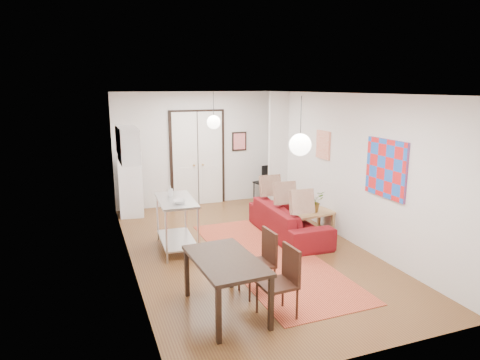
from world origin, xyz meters
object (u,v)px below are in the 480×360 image
object	(u,v)px
sofa	(289,220)
black_side_chair	(263,178)
dining_chair_near	(254,256)
dining_chair_far	(274,275)
kitchen_counter	(176,216)
dining_table	(225,265)
fridge	(131,185)
coffee_table	(309,215)

from	to	relation	value
sofa	black_side_chair	size ratio (longest dim) A/B	2.24
dining_chair_near	dining_chair_far	size ratio (longest dim) A/B	1.00
kitchen_counter	dining_table	distance (m)	2.51
kitchen_counter	dining_chair_near	distance (m)	2.18
sofa	black_side_chair	world-z (taller)	black_side_chair
fridge	black_side_chair	xyz separation A→B (m)	(3.50, 0.26, -0.15)
dining_table	dining_chair_far	bearing A→B (deg)	-22.92
fridge	sofa	bearing A→B (deg)	-34.01
coffee_table	black_side_chair	xyz separation A→B (m)	(0.17, 2.82, 0.20)
sofa	black_side_chair	xyz separation A→B (m)	(0.65, 2.83, 0.26)
fridge	black_side_chair	bearing A→B (deg)	12.24
kitchen_counter	fridge	xyz separation A→B (m)	(-0.54, 2.51, 0.10)
kitchen_counter	dining_table	size ratio (longest dim) A/B	0.91
sofa	dining_table	distance (m)	3.30
fridge	dining_chair_near	size ratio (longest dim) A/B	1.56
dining_chair_near	black_side_chair	world-z (taller)	black_side_chair
sofa	dining_table	world-z (taller)	dining_table
kitchen_counter	fridge	size ratio (longest dim) A/B	0.87
dining_table	dining_chair_far	distance (m)	0.66
black_side_chair	dining_chair_near	bearing A→B (deg)	53.59
dining_chair_near	kitchen_counter	bearing A→B (deg)	-163.84
coffee_table	kitchen_counter	xyz separation A→B (m)	(-2.79, 0.06, 0.25)
sofa	dining_table	bearing A→B (deg)	139.16
sofa	fridge	xyz separation A→B (m)	(-2.85, 2.57, 0.42)
dining_chair_near	black_side_chair	xyz separation A→B (m)	(2.23, 4.83, 0.04)
black_side_chair	fridge	bearing A→B (deg)	-7.32
dining_chair_near	fridge	bearing A→B (deg)	-167.79
dining_chair_near	coffee_table	bearing A→B (deg)	130.82
coffee_table	black_side_chair	size ratio (longest dim) A/B	1.09
dining_chair_far	black_side_chair	size ratio (longest dim) A/B	0.95
fridge	dining_chair_near	bearing A→B (deg)	-66.51
dining_chair_far	black_side_chair	distance (m)	5.96
dining_table	dining_chair_near	world-z (taller)	dining_chair_near
kitchen_counter	black_side_chair	bearing A→B (deg)	45.66
dining_table	kitchen_counter	bearing A→B (deg)	92.88
kitchen_counter	dining_chair_near	size ratio (longest dim) A/B	1.36
dining_table	sofa	bearing A→B (deg)	48.23
fridge	dining_chair_near	distance (m)	4.74
kitchen_counter	sofa	bearing A→B (deg)	1.15
coffee_table	black_side_chair	bearing A→B (deg)	86.57
coffee_table	dining_chair_near	xyz separation A→B (m)	(-2.07, -2.00, 0.16)
kitchen_counter	black_side_chair	xyz separation A→B (m)	(2.96, 2.77, -0.05)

